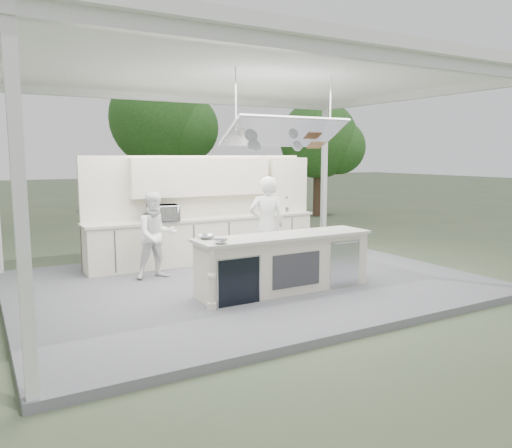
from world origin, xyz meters
TOP-DOWN VIEW (x-y plane):
  - ground at (0.00, 0.00)m, footprint 90.00×90.00m
  - stage_deck at (0.00, 0.00)m, footprint 8.00×6.00m
  - tent at (0.00, -0.01)m, footprint 8.20×6.20m
  - demo_island at (0.18, -0.91)m, footprint 3.10×0.79m
  - back_counter at (0.00, 1.90)m, footprint 5.08×0.72m
  - back_wall_unit at (0.44, 2.11)m, footprint 5.05×0.48m
  - tree_cluster at (-0.16, 9.77)m, footprint 19.55×9.40m
  - head_chef at (0.59, 0.34)m, footprint 0.80×0.67m
  - sous_chef at (-1.38, 0.98)m, footprint 0.78×0.61m
  - toaster_oven at (-1.00, 1.70)m, footprint 0.63×0.46m
  - bowl_large at (-1.10, -0.65)m, footprint 0.30×0.30m
  - bowl_small at (-1.10, -1.15)m, footprint 0.28×0.28m

SIDE VIEW (x-z plane):
  - ground at x=0.00m, z-range 0.00..0.00m
  - stage_deck at x=0.00m, z-range 0.00..0.12m
  - demo_island at x=0.18m, z-range 0.12..1.07m
  - back_counter at x=0.00m, z-range 0.12..1.07m
  - sous_chef at x=-1.38m, z-range 0.12..1.72m
  - head_chef at x=0.59m, z-range 0.12..1.98m
  - bowl_large at x=-1.10m, z-range 1.07..1.14m
  - bowl_small at x=-1.10m, z-range 1.07..1.14m
  - toaster_oven at x=-1.00m, z-range 1.07..1.40m
  - back_wall_unit at x=0.44m, z-range 0.45..2.70m
  - tree_cluster at x=-0.16m, z-range 0.36..6.21m
  - tent at x=0.00m, z-range 1.78..5.64m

